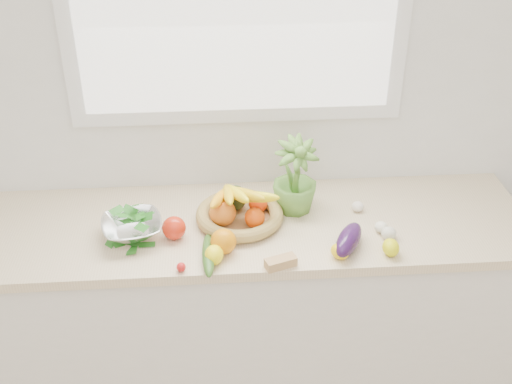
{
  "coord_description": "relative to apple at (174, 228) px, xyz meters",
  "views": [
    {
      "loc": [
        -0.1,
        -0.09,
        2.32
      ],
      "look_at": [
        0.05,
        1.93,
        1.05
      ],
      "focal_mm": 45.0,
      "sensor_mm": 36.0,
      "label": 1
    }
  ],
  "objects": [
    {
      "name": "lemon_c",
      "position": [
        0.59,
        -0.16,
        -0.02
      ],
      "size": [
        0.09,
        0.09,
        0.06
      ],
      "primitive_type": "ellipsoid",
      "rotation": [
        0.0,
        0.0,
        0.78
      ],
      "color": "yellow",
      "rests_on": "countertop"
    },
    {
      "name": "apple",
      "position": [
        0.0,
        0.0,
        0.0
      ],
      "size": [
        0.11,
        0.11,
        0.09
      ],
      "primitive_type": "sphere",
      "rotation": [
        0.0,
        0.0,
        -0.35
      ],
      "color": "red",
      "rests_on": "countertop"
    },
    {
      "name": "potted_herb",
      "position": [
        0.47,
        0.16,
        0.1
      ],
      "size": [
        0.22,
        0.22,
        0.32
      ],
      "primitive_type": "imported",
      "rotation": [
        0.0,
        0.0,
        0.29
      ],
      "color": "#568B32",
      "rests_on": "countertop"
    },
    {
      "name": "back_wall",
      "position": [
        0.26,
        0.38,
        0.41
      ],
      "size": [
        4.5,
        0.02,
        2.7
      ],
      "primitive_type": "cube",
      "color": "white",
      "rests_on": "ground"
    },
    {
      "name": "garlic_c",
      "position": [
        0.8,
        -0.06,
        -0.02
      ],
      "size": [
        0.06,
        0.06,
        0.05
      ],
      "primitive_type": "ellipsoid",
      "rotation": [
        0.0,
        0.0,
        0.05
      ],
      "color": "beige",
      "rests_on": "countertop"
    },
    {
      "name": "cucumber",
      "position": [
        0.12,
        -0.14,
        -0.02
      ],
      "size": [
        0.05,
        0.25,
        0.05
      ],
      "primitive_type": "ellipsoid",
      "rotation": [
        0.0,
        0.0,
        0.01
      ],
      "color": "#295117",
      "rests_on": "countertop"
    },
    {
      "name": "eggplant",
      "position": [
        0.64,
        -0.11,
        -0.0
      ],
      "size": [
        0.16,
        0.22,
        0.08
      ],
      "primitive_type": "ellipsoid",
      "rotation": [
        0.0,
        0.0,
        -0.49
      ],
      "color": "#2C103C",
      "rests_on": "countertop"
    },
    {
      "name": "garlic_b",
      "position": [
        0.72,
        0.13,
        -0.02
      ],
      "size": [
        0.05,
        0.05,
        0.04
      ],
      "primitive_type": "ellipsoid",
      "rotation": [
        0.0,
        0.0,
        -0.14
      ],
      "color": "white",
      "rests_on": "countertop"
    },
    {
      "name": "lemon_b",
      "position": [
        0.78,
        -0.16,
        -0.01
      ],
      "size": [
        0.06,
        0.08,
        0.06
      ],
      "primitive_type": "ellipsoid",
      "rotation": [
        0.0,
        0.0,
        -0.02
      ],
      "color": "yellow",
      "rests_on": "countertop"
    },
    {
      "name": "fruit_basket",
      "position": [
        0.24,
        0.09,
        0.01
      ],
      "size": [
        0.44,
        0.44,
        0.18
      ],
      "color": "tan",
      "rests_on": "countertop"
    },
    {
      "name": "counter_cabinet",
      "position": [
        0.26,
        0.08,
        -0.51
      ],
      "size": [
        2.2,
        0.58,
        0.86
      ],
      "primitive_type": "cube",
      "color": "silver",
      "rests_on": "ground"
    },
    {
      "name": "lemon_a",
      "position": [
        0.15,
        -0.16,
        -0.01
      ],
      "size": [
        0.08,
        0.1,
        0.07
      ],
      "primitive_type": "ellipsoid",
      "rotation": [
        0.0,
        0.0,
        -0.19
      ],
      "color": "yellow",
      "rests_on": "countertop"
    },
    {
      "name": "garlic_a",
      "position": [
        0.78,
        -0.02,
        -0.02
      ],
      "size": [
        0.06,
        0.06,
        0.04
      ],
      "primitive_type": "ellipsoid",
      "rotation": [
        0.0,
        0.0,
        0.35
      ],
      "color": "white",
      "rests_on": "countertop"
    },
    {
      "name": "countertop",
      "position": [
        0.26,
        0.08,
        -0.06
      ],
      "size": [
        2.24,
        0.62,
        0.04
      ],
      "primitive_type": "cube",
      "color": "beige",
      "rests_on": "counter_cabinet"
    },
    {
      "name": "ginger",
      "position": [
        0.38,
        -0.2,
        -0.03
      ],
      "size": [
        0.12,
        0.08,
        0.04
      ],
      "primitive_type": "cube",
      "rotation": [
        0.0,
        0.0,
        0.33
      ],
      "color": "tan",
      "rests_on": "countertop"
    },
    {
      "name": "colander_with_spinach",
      "position": [
        -0.16,
        0.02,
        0.02
      ],
      "size": [
        0.26,
        0.26,
        0.12
      ],
      "color": "silver",
      "rests_on": "countertop"
    },
    {
      "name": "orange_loose",
      "position": [
        0.18,
        -0.1,
        0.0
      ],
      "size": [
        0.1,
        0.1,
        0.09
      ],
      "primitive_type": "sphere",
      "rotation": [
        0.0,
        0.0,
        -0.12
      ],
      "color": "orange",
      "rests_on": "countertop"
    },
    {
      "name": "radish",
      "position": [
        0.03,
        -0.2,
        -0.03
      ],
      "size": [
        0.04,
        0.04,
        0.03
      ],
      "primitive_type": "sphere",
      "rotation": [
        0.0,
        0.0,
        -0.15
      ],
      "color": "red",
      "rests_on": "countertop"
    }
  ]
}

